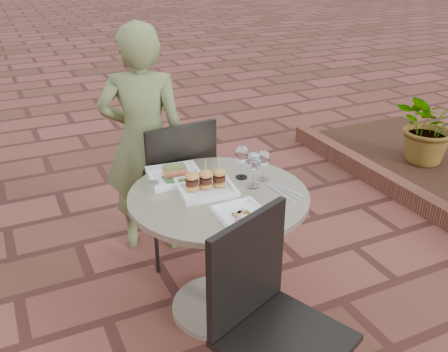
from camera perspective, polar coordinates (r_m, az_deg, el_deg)
name	(u,v)px	position (r m, az deg, el deg)	size (l,w,h in m)	color
ground	(244,279)	(3.10, 2.25, -11.73)	(60.00, 60.00, 0.00)	brown
cafe_table	(219,236)	(2.60, -0.60, -6.83)	(0.90, 0.90, 0.73)	gray
chair_far	(175,180)	(3.04, -5.57, -0.40)	(0.48, 0.48, 0.93)	black
chair_near	(267,310)	(2.04, 4.96, -15.00)	(0.57, 0.57, 0.93)	black
diner	(144,142)	(3.13, -9.16, 3.83)	(0.54, 0.35, 1.47)	#5B6738
plate_salmon	(175,175)	(2.63, -5.61, 0.10)	(0.30, 0.30, 0.07)	white
plate_sliders	(206,184)	(2.48, -2.11, -0.91)	(0.30, 0.30, 0.18)	white
plate_tuna	(241,213)	(2.28, 1.93, -4.29)	(0.22, 0.22, 0.03)	white
wine_glass_right	(254,162)	(2.49, 3.40, 1.57)	(0.08, 0.08, 0.19)	white
wine_glass_mid	(242,155)	(2.59, 2.04, 2.38)	(0.08, 0.08, 0.18)	white
wine_glass_far	(263,159)	(2.58, 4.53, 1.95)	(0.07, 0.07, 0.16)	white
steel_ramekin	(153,186)	(2.52, -8.07, -1.16)	(0.06, 0.06, 0.04)	silver
cutlery_set	(286,192)	(2.50, 7.08, -1.84)	(0.10, 0.22, 0.00)	silver
planter_curb	(409,195)	(4.12, 20.34, -2.03)	(0.12, 3.00, 0.15)	brown
potted_plant_a	(430,123)	(4.72, 22.51, 5.57)	(0.63, 0.55, 0.71)	#33662D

